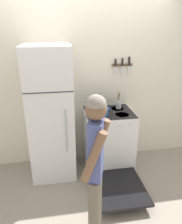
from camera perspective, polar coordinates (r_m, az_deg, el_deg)
ground_plane at (r=3.81m, az=-1.27°, el=-11.45°), size 14.00×14.00×0.00m
wall_back at (r=3.31m, az=-1.53°, el=7.59°), size 10.00×0.06×2.55m
refrigerator at (r=3.07m, az=-10.42°, el=-0.68°), size 0.61×0.64×1.87m
stove_range at (r=3.33m, az=4.66°, el=-7.63°), size 0.71×1.34×0.92m
dutch_oven_pot at (r=3.00m, az=2.38°, el=0.03°), size 0.29×0.25×0.15m
tea_kettle at (r=3.22m, az=1.75°, el=1.80°), size 0.26×0.21×0.25m
utensil_jar at (r=3.30m, az=7.24°, el=2.08°), size 0.08×0.08×0.26m
person at (r=2.06m, az=1.19°, el=-13.70°), size 0.32×0.38×1.58m
wall_knife_strip at (r=3.32m, az=8.19°, el=12.17°), size 0.31×0.03×0.29m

